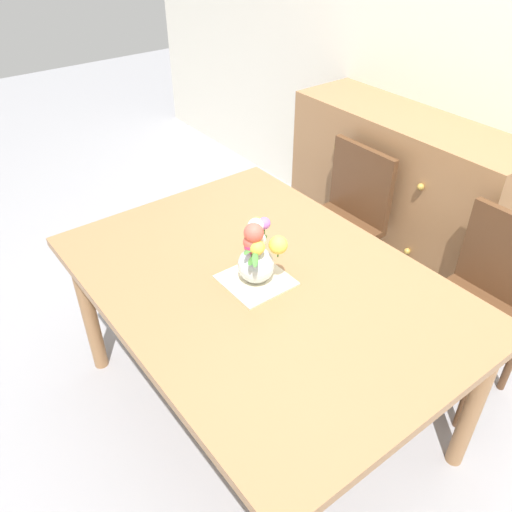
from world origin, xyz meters
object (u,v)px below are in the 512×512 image
(dresser, at_px, (396,198))
(flower_vase, at_px, (257,253))
(chair_left, at_px, (344,215))
(dining_table, at_px, (263,296))
(chair_right, at_px, (483,297))

(dresser, xyz_separation_m, flower_vase, (0.40, -1.35, 0.41))
(dresser, bearing_deg, chair_left, -93.99)
(dining_table, relative_size, chair_left, 1.78)
(dining_table, bearing_deg, flower_vase, -108.51)
(chair_left, distance_m, flower_vase, 1.11)
(flower_vase, bearing_deg, dresser, 106.61)
(dresser, relative_size, flower_vase, 5.29)
(chair_left, relative_size, chair_right, 1.00)
(chair_left, bearing_deg, dresser, -93.99)
(chair_left, distance_m, chair_right, 0.88)
(chair_right, xyz_separation_m, dresser, (-0.85, 0.41, -0.02))
(chair_right, height_order, dresser, dresser)
(chair_right, distance_m, dresser, 0.95)
(dining_table, bearing_deg, chair_right, 64.37)
(dining_table, relative_size, flower_vase, 6.04)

